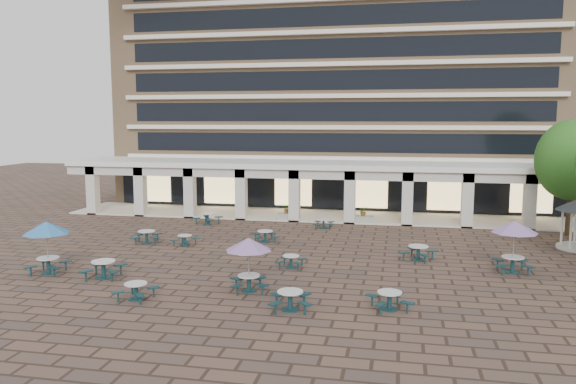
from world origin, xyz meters
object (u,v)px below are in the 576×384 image
picnic_table_0 (103,268)px  picnic_table_2 (290,299)px  picnic_table_1 (136,290)px  planter_right (363,216)px  planter_left (287,214)px

picnic_table_0 → picnic_table_2: bearing=-24.3°
picnic_table_1 → picnic_table_2: size_ratio=0.88×
picnic_table_0 → picnic_table_2: picnic_table_0 is taller
picnic_table_1 → picnic_table_2: bearing=6.3°
picnic_table_2 → planter_right: (1.65, 20.39, 0.02)m
planter_right → planter_left: bearing=180.0°
planter_left → planter_right: planter_right is taller
picnic_table_0 → picnic_table_1: (3.10, -2.78, -0.08)m
picnic_table_1 → planter_left: 20.56m
picnic_table_2 → planter_right: 20.46m
picnic_table_1 → planter_right: 22.09m
picnic_table_2 → planter_left: (-4.24, 20.39, -0.00)m
picnic_table_0 → planter_right: planter_right is taller
picnic_table_1 → planter_right: bearing=73.6°
planter_right → picnic_table_2: bearing=-94.6°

